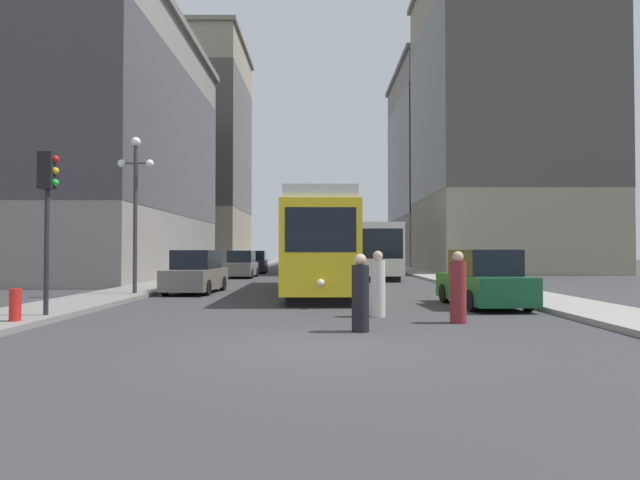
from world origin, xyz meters
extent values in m
plane|color=#38383A|center=(0.00, 0.00, 0.00)|extent=(200.00, 200.00, 0.00)
cube|color=gray|center=(-7.85, 40.00, 0.07)|extent=(2.61, 120.00, 0.15)
cube|color=gray|center=(7.85, 40.00, 0.07)|extent=(2.61, 120.00, 0.15)
cube|color=black|center=(-0.05, 13.13, 0.17)|extent=(2.42, 12.41, 0.35)
cube|color=yellow|center=(-0.05, 13.13, 1.90)|extent=(2.83, 13.49, 3.10)
cube|color=black|center=(-0.05, 13.13, 2.60)|extent=(2.85, 12.95, 1.08)
cube|color=silver|center=(-0.05, 13.13, 3.67)|extent=(2.61, 13.22, 0.44)
cube|color=black|center=(0.06, 6.43, 2.44)|extent=(2.21, 0.12, 1.40)
sphere|color=#F2EACC|center=(0.06, 6.36, 0.80)|extent=(0.24, 0.24, 0.24)
cube|color=black|center=(3.68, 25.61, 0.17)|extent=(2.38, 11.02, 0.35)
cube|color=silver|center=(3.68, 25.61, 1.90)|extent=(2.78, 11.99, 3.10)
cube|color=black|center=(3.68, 25.61, 2.44)|extent=(2.80, 11.51, 1.30)
cube|color=black|center=(3.58, 19.66, 2.21)|extent=(2.31, 0.12, 1.71)
cylinder|color=black|center=(-6.11, 23.91, 0.32)|extent=(0.18, 0.64, 0.64)
cylinder|color=black|center=(-6.10, 26.57, 0.32)|extent=(0.18, 0.64, 0.64)
cylinder|color=black|center=(-4.40, 23.91, 0.32)|extent=(0.18, 0.64, 0.64)
cylinder|color=black|center=(-4.39, 26.56, 0.32)|extent=(0.18, 0.64, 0.64)
cube|color=slate|center=(-5.25, 25.24, 0.60)|extent=(1.81, 4.29, 0.84)
cube|color=black|center=(-5.25, 25.34, 1.42)|extent=(1.59, 2.36, 0.80)
cylinder|color=black|center=(-6.04, 31.27, 0.32)|extent=(0.21, 0.65, 0.64)
cylinder|color=black|center=(-6.17, 33.91, 0.32)|extent=(0.21, 0.65, 0.64)
cylinder|color=black|center=(-4.33, 31.36, 0.32)|extent=(0.21, 0.65, 0.64)
cylinder|color=black|center=(-4.47, 34.00, 0.32)|extent=(0.21, 0.65, 0.64)
cube|color=black|center=(-5.25, 32.64, 0.60)|extent=(2.02, 4.35, 0.84)
cube|color=black|center=(-5.26, 32.74, 1.42)|extent=(1.70, 2.43, 0.80)
cylinder|color=black|center=(6.03, 8.40, 0.32)|extent=(0.22, 0.65, 0.64)
cylinder|color=black|center=(6.18, 5.71, 0.32)|extent=(0.22, 0.65, 0.64)
cylinder|color=black|center=(4.32, 8.30, 0.32)|extent=(0.22, 0.65, 0.64)
cylinder|color=black|center=(4.48, 5.61, 0.32)|extent=(0.22, 0.65, 0.64)
cube|color=#14512D|center=(5.25, 7.00, 0.60)|extent=(2.05, 4.43, 0.84)
cube|color=black|center=(5.26, 6.90, 1.42)|extent=(1.72, 2.47, 0.80)
cylinder|color=black|center=(-6.16, 11.18, 0.32)|extent=(0.21, 0.65, 0.64)
cylinder|color=black|center=(-6.05, 13.85, 0.32)|extent=(0.21, 0.65, 0.64)
cylinder|color=black|center=(-4.46, 11.10, 0.32)|extent=(0.21, 0.65, 0.64)
cylinder|color=black|center=(-4.34, 13.78, 0.32)|extent=(0.21, 0.65, 0.64)
cube|color=slate|center=(-5.25, 12.48, 0.60)|extent=(1.99, 4.39, 0.84)
cube|color=black|center=(-5.25, 12.58, 1.42)|extent=(1.69, 2.44, 0.80)
cylinder|color=beige|center=(1.61, 4.46, 0.76)|extent=(0.40, 0.40, 1.53)
sphere|color=tan|center=(1.61, 4.46, 1.65)|extent=(0.27, 0.27, 0.27)
cylinder|color=black|center=(0.93, 1.84, 0.74)|extent=(0.39, 0.39, 1.47)
sphere|color=tan|center=(0.93, 1.84, 1.59)|extent=(0.26, 0.26, 0.26)
cylinder|color=maroon|center=(3.46, 3.23, 0.76)|extent=(0.40, 0.40, 1.52)
sphere|color=tan|center=(3.46, 3.23, 1.64)|extent=(0.27, 0.27, 0.27)
cylinder|color=#232328|center=(-6.95, 3.62, 2.23)|extent=(0.12, 0.12, 4.16)
cube|color=black|center=(-6.95, 3.62, 3.84)|extent=(0.36, 0.36, 0.95)
sphere|color=red|center=(-6.75, 3.62, 4.14)|extent=(0.18, 0.18, 0.18)
sphere|color=gold|center=(-6.75, 3.62, 3.84)|extent=(0.18, 0.18, 0.18)
sphere|color=green|center=(-6.75, 3.62, 3.53)|extent=(0.18, 0.18, 0.18)
cylinder|color=#333338|center=(-7.15, 10.51, 3.02)|extent=(0.16, 0.16, 5.74)
sphere|color=white|center=(-7.15, 10.51, 6.05)|extent=(0.36, 0.36, 0.36)
sphere|color=white|center=(-7.70, 10.51, 5.20)|extent=(0.31, 0.31, 0.31)
sphere|color=white|center=(-6.60, 10.51, 5.20)|extent=(0.31, 0.31, 0.31)
cube|color=#333338|center=(-7.15, 10.51, 5.20)|extent=(1.10, 0.06, 0.06)
cylinder|color=red|center=(-7.06, 2.47, 0.53)|extent=(0.26, 0.26, 0.75)
cube|color=gray|center=(-14.86, 52.25, 13.12)|extent=(11.40, 14.85, 26.25)
cube|color=#494440|center=(-14.86, 52.25, 14.44)|extent=(11.44, 14.89, 15.75)
cube|color=gray|center=(-14.86, 52.25, 26.50)|extent=(12.00, 15.45, 0.50)
cube|color=gray|center=(-16.68, 25.02, 8.33)|extent=(15.05, 21.28, 16.65)
cube|color=#423F43|center=(-16.68, 25.02, 9.16)|extent=(15.09, 21.32, 9.99)
cube|color=slate|center=(-16.68, 25.02, 16.90)|extent=(15.65, 21.88, 0.50)
cube|color=gray|center=(14.86, 51.27, 11.26)|extent=(11.41, 16.63, 22.53)
cube|color=#423F43|center=(14.86, 51.27, 12.39)|extent=(11.45, 16.67, 13.52)
cube|color=slate|center=(14.86, 51.27, 22.78)|extent=(12.01, 17.23, 0.50)
cube|color=gray|center=(15.98, 34.87, 12.82)|extent=(13.64, 14.39, 25.65)
cube|color=#494440|center=(15.98, 34.87, 14.10)|extent=(13.68, 14.43, 15.39)
camera|label=1|loc=(0.04, -9.61, 1.77)|focal=29.11mm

